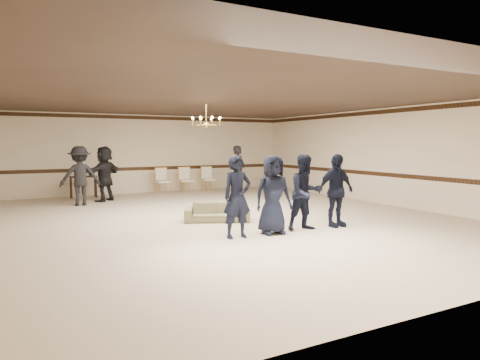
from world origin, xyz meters
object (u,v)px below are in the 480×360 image
object	(u,v)px
boy_a	(237,197)
adult_mid	(105,174)
banquet_chair_right	(209,179)
boy_d	(336,190)
console_table	(83,187)
boy_b	(273,195)
adult_right	(239,170)
adult_left	(80,176)
boy_c	(306,192)
banquet_chair_mid	(186,180)
chandelier	(206,114)
settee	(217,212)
banquet_chair_left	(163,181)

from	to	relation	value
boy_a	adult_mid	xyz separation A→B (m)	(-1.47, 7.34, 0.08)
banquet_chair_right	boy_a	bearing A→B (deg)	-106.84
boy_d	console_table	distance (m)	9.88
boy_b	adult_right	world-z (taller)	adult_right
adult_left	adult_mid	distance (m)	1.14
boy_c	banquet_chair_right	xyz separation A→B (m)	(1.18, 8.47, -0.37)
boy_d	adult_left	size ratio (longest dim) A/B	0.91
banquet_chair_mid	chandelier	bearing A→B (deg)	-98.25
adult_right	banquet_chair_mid	world-z (taller)	adult_right
adult_mid	settee	bearing A→B (deg)	69.94
boy_c	adult_right	world-z (taller)	adult_right
boy_c	banquet_chair_left	xyz separation A→B (m)	(-0.82, 8.47, -0.37)
adult_left	boy_d	bearing A→B (deg)	127.71
console_table	boy_c	bearing A→B (deg)	-61.19
boy_c	console_table	world-z (taller)	boy_c
boy_b	adult_right	distance (m)	7.46
boy_d	adult_left	bearing A→B (deg)	125.87
boy_b	boy_d	world-z (taller)	same
boy_c	banquet_chair_right	bearing A→B (deg)	86.13
boy_a	banquet_chair_mid	world-z (taller)	boy_a
boy_a	adult_left	size ratio (longest dim) A/B	0.91
adult_left	banquet_chair_mid	distance (m)	4.74
boy_a	banquet_chair_right	distance (m)	8.98
chandelier	adult_mid	bearing A→B (deg)	118.10
adult_left	banquet_chair_left	size ratio (longest dim) A/B	1.88
boy_a	console_table	world-z (taller)	boy_a
banquet_chair_right	boy_d	bearing A→B (deg)	-89.35
boy_d	banquet_chair_right	xyz separation A→B (m)	(0.28, 8.47, -0.37)
adult_right	boy_b	bearing A→B (deg)	-145.53
banquet_chair_mid	boy_d	bearing A→B (deg)	-79.42
adult_left	adult_mid	xyz separation A→B (m)	(0.90, 0.70, 0.00)
adult_mid	banquet_chair_right	distance (m)	4.61
boy_a	adult_right	distance (m)	7.83
adult_left	console_table	xyz separation A→B (m)	(0.35, 2.03, -0.56)
settee	adult_mid	world-z (taller)	adult_mid
boy_a	banquet_chair_right	size ratio (longest dim) A/B	1.72
boy_d	adult_left	distance (m)	8.36
chandelier	boy_b	bearing A→B (deg)	-86.39
adult_left	adult_mid	world-z (taller)	same
settee	banquet_chair_left	distance (m)	6.51
banquet_chair_left	console_table	xyz separation A→B (m)	(-3.00, 0.20, -0.11)
boy_b	adult_mid	size ratio (longest dim) A/B	0.91
boy_b	banquet_chair_right	world-z (taller)	boy_b
boy_c	adult_right	bearing A→B (deg)	79.29
boy_a	banquet_chair_right	world-z (taller)	boy_a
adult_mid	console_table	size ratio (longest dim) A/B	1.98
banquet_chair_mid	boy_c	bearing A→B (deg)	-85.50
boy_a	boy_c	size ratio (longest dim) A/B	1.00
adult_right	banquet_chair_mid	size ratio (longest dim) A/B	1.88
boy_c	settee	xyz separation A→B (m)	(-1.37, 1.98, -0.64)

